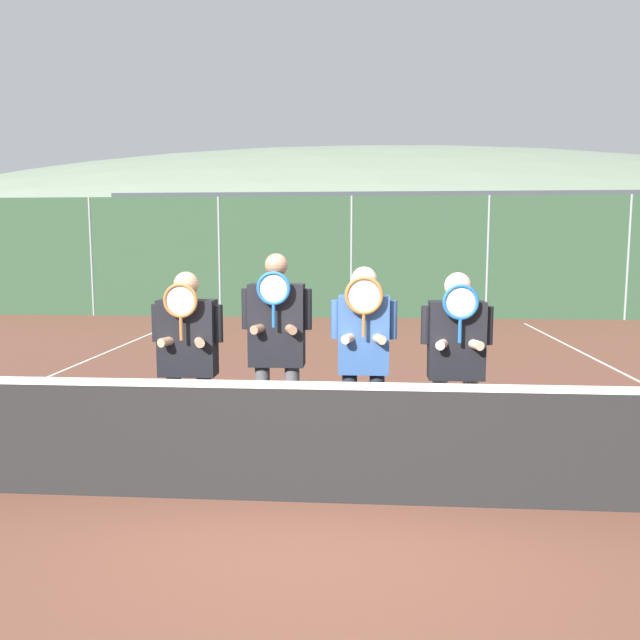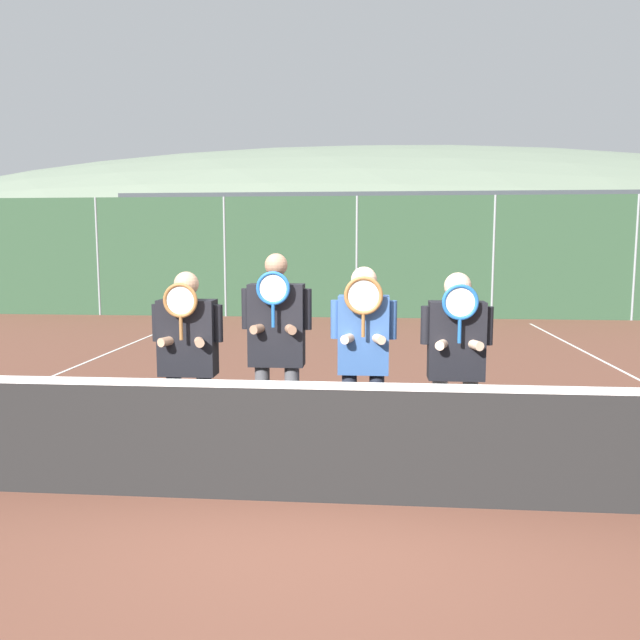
% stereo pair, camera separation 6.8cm
% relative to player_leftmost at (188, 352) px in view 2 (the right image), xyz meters
% --- Properties ---
extents(ground_plane, '(120.00, 120.00, 0.00)m').
position_rel_player_leftmost_xyz_m(ground_plane, '(1.14, -0.66, -1.03)').
color(ground_plane, brown).
extents(hill_distant, '(113.49, 63.05, 22.07)m').
position_rel_player_leftmost_xyz_m(hill_distant, '(1.14, 60.92, -1.03)').
color(hill_distant, slate).
rests_on(hill_distant, ground_plane).
extents(clubhouse_building, '(19.07, 5.50, 3.62)m').
position_rel_player_leftmost_xyz_m(clubhouse_building, '(2.60, 18.04, 0.80)').
color(clubhouse_building, beige).
rests_on(clubhouse_building, ground_plane).
extents(fence_back, '(21.20, 0.06, 3.19)m').
position_rel_player_leftmost_xyz_m(fence_back, '(1.14, 11.28, 0.56)').
color(fence_back, gray).
rests_on(fence_back, ground_plane).
extents(tennis_net, '(11.53, 0.09, 1.04)m').
position_rel_player_leftmost_xyz_m(tennis_net, '(1.14, -0.66, -0.54)').
color(tennis_net, gray).
rests_on(tennis_net, ground_plane).
extents(court_line_left_sideline, '(0.05, 16.00, 0.01)m').
position_rel_player_leftmost_xyz_m(court_line_left_sideline, '(-3.15, 2.34, -1.02)').
color(court_line_left_sideline, white).
rests_on(court_line_left_sideline, ground_plane).
extents(player_leftmost, '(0.62, 0.34, 1.72)m').
position_rel_player_leftmost_xyz_m(player_leftmost, '(0.00, 0.00, 0.00)').
color(player_leftmost, '#232838').
rests_on(player_leftmost, ground_plane).
extents(player_center_left, '(0.61, 0.34, 1.88)m').
position_rel_player_leftmost_xyz_m(player_center_left, '(0.76, 0.12, 0.08)').
color(player_center_left, '#56565B').
rests_on(player_center_left, ground_plane).
extents(player_center_right, '(0.57, 0.34, 1.77)m').
position_rel_player_leftmost_xyz_m(player_center_right, '(1.51, 0.11, 0.03)').
color(player_center_right, '#232838').
rests_on(player_center_right, ground_plane).
extents(player_rightmost, '(0.60, 0.34, 1.72)m').
position_rel_player_leftmost_xyz_m(player_rightmost, '(2.29, 0.04, 0.01)').
color(player_rightmost, white).
rests_on(player_rightmost, ground_plane).
extents(car_far_left, '(4.35, 1.98, 1.87)m').
position_rel_player_leftmost_xyz_m(car_far_left, '(-4.39, 13.23, -0.08)').
color(car_far_left, '#B2B7BC').
rests_on(car_far_left, ground_plane).
extents(car_left_of_center, '(4.75, 1.93, 1.66)m').
position_rel_player_leftmost_xyz_m(car_left_of_center, '(0.97, 13.50, -0.17)').
color(car_left_of_center, '#B2B7BC').
rests_on(car_left_of_center, ground_plane).
extents(car_center, '(4.67, 1.99, 1.82)m').
position_rel_player_leftmost_xyz_m(car_center, '(6.50, 13.44, -0.10)').
color(car_center, black).
rests_on(car_center, ground_plane).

